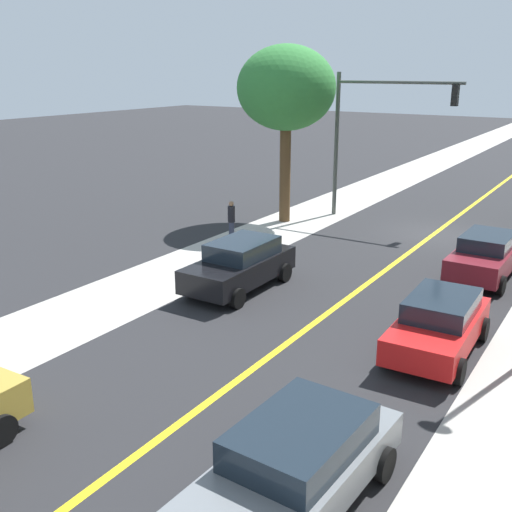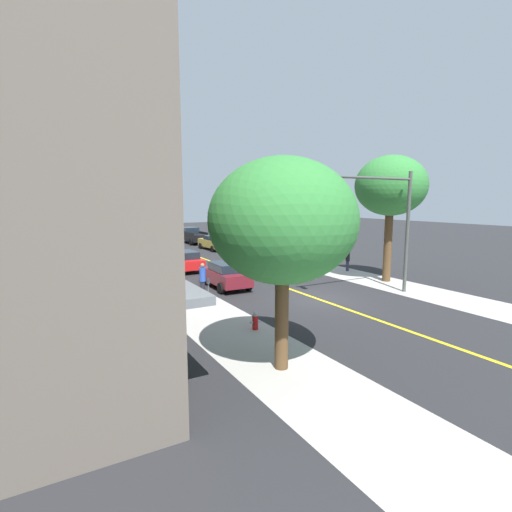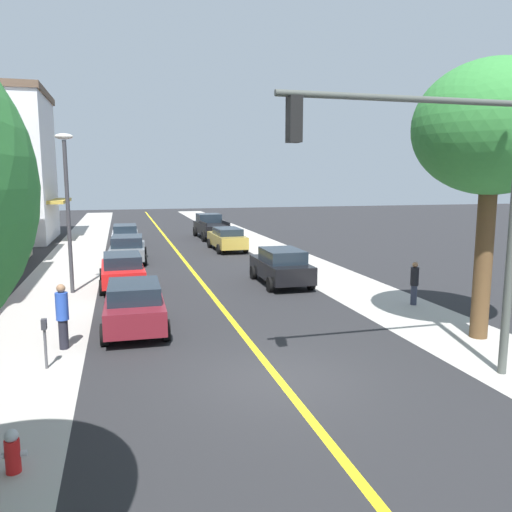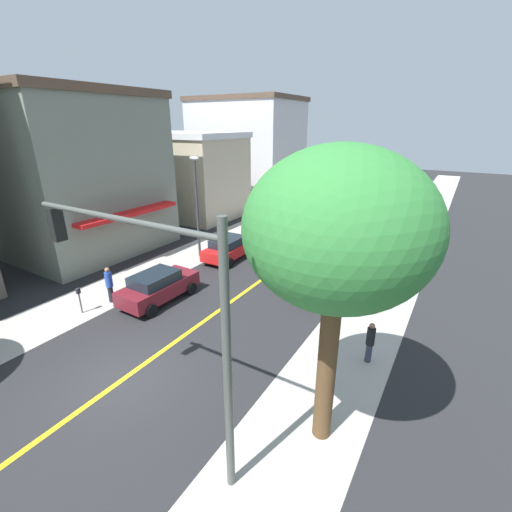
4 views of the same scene
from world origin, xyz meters
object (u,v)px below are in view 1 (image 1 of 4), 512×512
(grey_sedan_left_curb, at_px, (295,465))
(maroon_sedan_left_curb, at_px, (485,256))
(street_tree_right_corner, at_px, (286,89))
(traffic_light_mast, at_px, (373,122))
(pedestrian_black_shirt, at_px, (231,219))
(black_sedan_right_curb, at_px, (240,264))
(red_sedan_left_curb, at_px, (439,324))

(grey_sedan_left_curb, bearing_deg, maroon_sedan_left_curb, -177.38)
(street_tree_right_corner, xyz_separation_m, traffic_light_mast, (-3.18, -2.56, -1.47))
(traffic_light_mast, distance_m, grey_sedan_left_curb, 21.11)
(maroon_sedan_left_curb, height_order, pedestrian_black_shirt, pedestrian_black_shirt)
(street_tree_right_corner, xyz_separation_m, black_sedan_right_curb, (-3.37, 8.85, -5.25))
(maroon_sedan_left_curb, bearing_deg, traffic_light_mast, -130.55)
(black_sedan_right_curb, bearing_deg, grey_sedan_left_curb, 39.04)
(street_tree_right_corner, bearing_deg, pedestrian_black_shirt, 85.45)
(red_sedan_left_curb, xyz_separation_m, maroon_sedan_left_curb, (0.33, -6.62, 0.03))
(pedestrian_black_shirt, bearing_deg, grey_sedan_left_curb, 14.38)
(street_tree_right_corner, relative_size, traffic_light_mast, 1.18)
(grey_sedan_left_curb, relative_size, pedestrian_black_shirt, 2.87)
(street_tree_right_corner, distance_m, traffic_light_mast, 4.34)
(maroon_sedan_left_curb, xyz_separation_m, pedestrian_black_shirt, (10.26, 0.56, 0.07))
(street_tree_right_corner, distance_m, pedestrian_black_shirt, 6.57)
(black_sedan_right_curb, bearing_deg, maroon_sedan_left_curb, 129.84)
(maroon_sedan_left_curb, bearing_deg, grey_sedan_left_curb, 0.98)
(street_tree_right_corner, distance_m, black_sedan_right_curb, 10.83)
(grey_sedan_left_curb, height_order, pedestrian_black_shirt, pedestrian_black_shirt)
(red_sedan_left_curb, bearing_deg, traffic_light_mast, -152.22)
(traffic_light_mast, xyz_separation_m, pedestrian_black_shirt, (3.49, 6.55, -3.74))
(red_sedan_left_curb, relative_size, grey_sedan_left_curb, 0.89)
(maroon_sedan_left_curb, height_order, grey_sedan_left_curb, maroon_sedan_left_curb)
(grey_sedan_left_curb, distance_m, pedestrian_black_shirt, 16.62)
(street_tree_right_corner, height_order, black_sedan_right_curb, street_tree_right_corner)
(traffic_light_mast, distance_m, black_sedan_right_curb, 12.02)
(traffic_light_mast, bearing_deg, grey_sedan_left_curb, -70.95)
(maroon_sedan_left_curb, distance_m, black_sedan_right_curb, 8.52)
(black_sedan_right_curb, bearing_deg, pedestrian_black_shirt, -142.46)
(red_sedan_left_curb, bearing_deg, grey_sedan_left_curb, -4.21)
(street_tree_right_corner, height_order, red_sedan_left_curb, street_tree_right_corner)
(black_sedan_right_curb, relative_size, pedestrian_black_shirt, 2.65)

